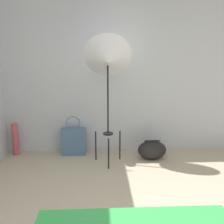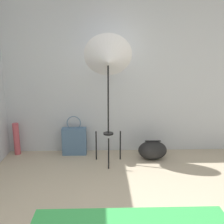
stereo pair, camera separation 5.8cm
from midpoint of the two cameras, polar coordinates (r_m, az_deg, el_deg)
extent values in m
cube|color=#B7BCC1|center=(4.22, 0.71, 8.44)|extent=(8.00, 0.05, 2.60)
cylinder|color=black|center=(3.77, -0.29, -9.06)|extent=(0.02, 0.02, 0.46)
cylinder|color=black|center=(4.07, -3.05, -7.32)|extent=(0.02, 0.02, 0.46)
cylinder|color=black|center=(4.07, 2.23, -7.27)|extent=(0.02, 0.02, 0.46)
cylinder|color=black|center=(3.89, -0.38, -4.70)|extent=(0.15, 0.15, 0.02)
cylinder|color=black|center=(3.75, -0.39, 3.18)|extent=(0.02, 0.02, 1.09)
cone|color=silver|center=(3.69, -0.40, 11.49)|extent=(0.68, 0.50, 0.69)
cube|color=slate|center=(4.31, -7.80, -6.32)|extent=(0.39, 0.15, 0.44)
torus|color=slate|center=(4.22, -7.94, -2.38)|extent=(0.22, 0.01, 0.22)
ellipsoid|color=black|center=(4.16, 9.20, -8.21)|extent=(0.44, 0.29, 0.29)
cube|color=black|center=(4.11, 9.28, -6.26)|extent=(0.24, 0.04, 0.01)
cylinder|color=#BC4C56|center=(4.52, -19.72, -5.53)|extent=(0.10, 0.10, 0.52)
camera|label=1|loc=(0.03, -89.53, 0.12)|focal=42.00mm
camera|label=2|loc=(0.03, 90.47, -0.12)|focal=42.00mm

